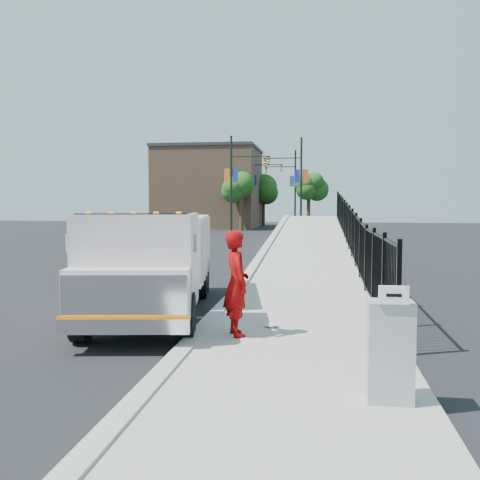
# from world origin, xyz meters

# --- Properties ---
(ground) EXTENTS (120.00, 120.00, 0.00)m
(ground) POSITION_xyz_m (0.00, 0.00, 0.00)
(ground) COLOR black
(ground) RESTS_ON ground
(sidewalk) EXTENTS (3.55, 12.00, 0.12)m
(sidewalk) POSITION_xyz_m (1.93, -2.00, 0.06)
(sidewalk) COLOR #9E998E
(sidewalk) RESTS_ON ground
(curb) EXTENTS (0.30, 12.00, 0.16)m
(curb) POSITION_xyz_m (0.00, -2.00, 0.08)
(curb) COLOR #ADAAA3
(curb) RESTS_ON ground
(ramp) EXTENTS (3.95, 24.06, 3.19)m
(ramp) POSITION_xyz_m (2.12, 16.00, 0.00)
(ramp) COLOR #9E998E
(ramp) RESTS_ON ground
(iron_fence) EXTENTS (0.10, 28.00, 1.80)m
(iron_fence) POSITION_xyz_m (3.55, 12.00, 0.90)
(iron_fence) COLOR black
(iron_fence) RESTS_ON ground
(truck) EXTENTS (3.28, 7.26, 2.40)m
(truck) POSITION_xyz_m (-1.50, 0.65, 1.35)
(truck) COLOR black
(truck) RESTS_ON ground
(worker) EXTENTS (0.72, 0.84, 1.94)m
(worker) POSITION_xyz_m (0.74, -1.46, 1.09)
(worker) COLOR #800505
(worker) RESTS_ON sidewalk
(utility_cabinet) EXTENTS (0.55, 0.40, 1.25)m
(utility_cabinet) POSITION_xyz_m (3.10, -4.43, 0.75)
(utility_cabinet) COLOR gray
(utility_cabinet) RESTS_ON sidewalk
(arrow_sign) EXTENTS (0.35, 0.04, 0.22)m
(arrow_sign) POSITION_xyz_m (3.10, -4.65, 1.48)
(arrow_sign) COLOR white
(arrow_sign) RESTS_ON utility_cabinet
(debris) EXTENTS (0.29, 0.29, 0.07)m
(debris) POSITION_xyz_m (1.32, -0.71, 0.16)
(debris) COLOR silver
(debris) RESTS_ON sidewalk
(light_pole_0) EXTENTS (3.77, 0.22, 8.00)m
(light_pole_0) POSITION_xyz_m (-4.49, 32.22, 4.36)
(light_pole_0) COLOR black
(light_pole_0) RESTS_ON ground
(light_pole_1) EXTENTS (3.78, 0.22, 8.00)m
(light_pole_1) POSITION_xyz_m (0.52, 34.10, 4.36)
(light_pole_1) COLOR black
(light_pole_1) RESTS_ON ground
(light_pole_2) EXTENTS (3.77, 0.22, 8.00)m
(light_pole_2) POSITION_xyz_m (-4.08, 41.89, 4.36)
(light_pole_2) COLOR black
(light_pole_2) RESTS_ON ground
(light_pole_3) EXTENTS (3.78, 0.22, 8.00)m
(light_pole_3) POSITION_xyz_m (-0.41, 44.97, 4.36)
(light_pole_3) COLOR black
(light_pole_3) RESTS_ON ground
(tree_0) EXTENTS (2.48, 2.48, 5.24)m
(tree_0) POSITION_xyz_m (-4.72, 37.59, 3.94)
(tree_0) COLOR #382314
(tree_0) RESTS_ON ground
(tree_1) EXTENTS (2.05, 2.05, 5.03)m
(tree_1) POSITION_xyz_m (1.36, 40.44, 3.89)
(tree_1) COLOR #382314
(tree_1) RESTS_ON ground
(tree_2) EXTENTS (3.05, 3.05, 5.52)m
(tree_2) POSITION_xyz_m (-3.71, 47.84, 3.97)
(tree_2) COLOR #382314
(tree_2) RESTS_ON ground
(building) EXTENTS (10.00, 10.00, 8.00)m
(building) POSITION_xyz_m (-9.00, 44.00, 4.00)
(building) COLOR #8C664C
(building) RESTS_ON ground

